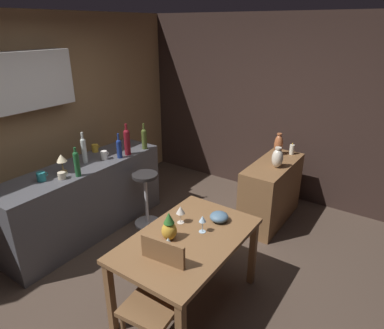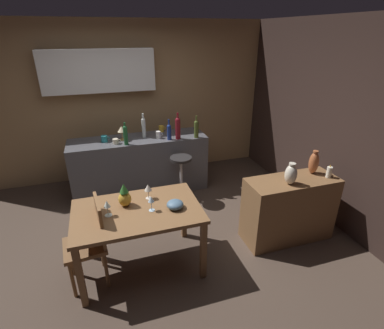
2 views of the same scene
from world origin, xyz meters
name	(u,v)px [view 1 (image 1 of 2)]	position (x,y,z in m)	size (l,w,h in m)	color
ground_plane	(164,278)	(0.00, 0.00, 0.00)	(9.00, 9.00, 0.00)	#47382D
wall_kitchen_back	(20,118)	(-0.06, 2.08, 1.41)	(5.20, 0.33, 2.60)	#9E7A51
wall_side_right	(252,106)	(2.55, 0.30, 1.30)	(0.10, 4.40, 2.60)	#33231E
dining_table	(188,246)	(-0.13, -0.40, 0.65)	(1.30, 0.82, 0.74)	brown
kitchen_counter	(85,199)	(0.15, 1.34, 0.45)	(2.10, 0.60, 0.90)	#4C4C51
sideboard_cabinet	(271,192)	(1.70, -0.44, 0.41)	(1.10, 0.44, 0.82)	brown
chair_near_window	(156,294)	(-0.61, -0.44, 0.51)	(0.44, 0.44, 0.94)	brown
bar_stool	(146,198)	(0.68, 0.82, 0.39)	(0.34, 0.34, 0.72)	#262323
wine_glass_left	(168,242)	(-0.41, -0.42, 0.86)	(0.07, 0.07, 0.17)	silver
wine_glass_right	(180,210)	(0.03, -0.21, 0.87)	(0.08, 0.08, 0.17)	silver
wine_glass_center	(202,220)	(0.01, -0.46, 0.86)	(0.06, 0.06, 0.16)	silver
pineapple_centerpiece	(169,228)	(-0.23, -0.28, 0.85)	(0.13, 0.13, 0.26)	gold
fruit_bowl	(219,217)	(0.25, -0.49, 0.78)	(0.17, 0.17, 0.09)	slate
wine_bottle_ruby	(127,141)	(0.73, 1.14, 1.08)	(0.08, 0.08, 0.40)	maroon
wine_bottle_green	(77,163)	(-0.05, 1.12, 1.06)	(0.06, 0.06, 0.33)	#1E592D
wine_bottle_cobalt	(119,148)	(0.60, 1.14, 1.03)	(0.07, 0.07, 0.31)	navy
wine_bottle_olive	(144,138)	(1.02, 1.11, 1.05)	(0.07, 0.07, 0.35)	#475623
wine_bottle_clear	(84,149)	(0.25, 1.37, 1.07)	(0.06, 0.06, 0.38)	silver
cup_white	(104,155)	(0.45, 1.26, 0.95)	(0.11, 0.07, 0.11)	white
cup_mustard	(95,148)	(0.56, 1.56, 0.95)	(0.12, 0.08, 0.10)	gold
cup_teal	(41,177)	(-0.35, 1.34, 0.95)	(0.13, 0.09, 0.10)	teal
cup_cream	(62,176)	(-0.20, 1.21, 0.94)	(0.12, 0.08, 0.08)	beige
counter_lamp	(61,159)	(-0.09, 1.33, 1.06)	(0.12, 0.12, 0.22)	#A58447
pillar_candle_tall	(292,149)	(2.13, -0.52, 0.89)	(0.06, 0.06, 0.16)	white
vase_ceramic_ivory	(277,158)	(1.60, -0.52, 0.94)	(0.14, 0.14, 0.26)	beige
vase_copper	(279,145)	(2.02, -0.37, 0.96)	(0.12, 0.12, 0.30)	#B26038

